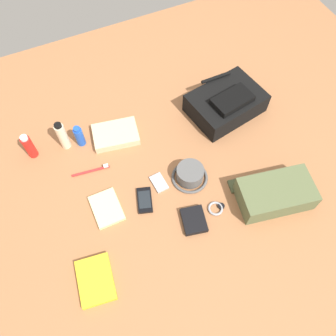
% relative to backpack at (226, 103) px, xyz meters
% --- Properties ---
extents(ground_plane, '(2.64, 2.02, 0.02)m').
position_rel_backpack_xyz_m(ground_plane, '(-0.39, -0.20, -0.07)').
color(ground_plane, '#A0663F').
rests_on(ground_plane, ground).
extents(backpack, '(0.36, 0.29, 0.13)m').
position_rel_backpack_xyz_m(backpack, '(0.00, 0.00, 0.00)').
color(backpack, black).
rests_on(backpack, ground_plane).
extents(toiletry_pouch, '(0.32, 0.26, 0.09)m').
position_rel_backpack_xyz_m(toiletry_pouch, '(-0.05, -0.48, -0.01)').
color(toiletry_pouch, '#56603D').
rests_on(toiletry_pouch, ground_plane).
extents(bucket_hat, '(0.16, 0.16, 0.07)m').
position_rel_backpack_xyz_m(bucket_hat, '(-0.31, -0.26, -0.03)').
color(bucket_hat, '#555555').
rests_on(bucket_hat, ground_plane).
extents(sunscreen_spray, '(0.04, 0.04, 0.13)m').
position_rel_backpack_xyz_m(sunscreen_spray, '(-0.89, 0.14, 0.01)').
color(sunscreen_spray, red).
rests_on(sunscreen_spray, ground_plane).
extents(lotion_bottle, '(0.04, 0.04, 0.16)m').
position_rel_backpack_xyz_m(lotion_bottle, '(-0.74, 0.12, 0.02)').
color(lotion_bottle, beige).
rests_on(lotion_bottle, ground_plane).
extents(deodorant_spray, '(0.04, 0.04, 0.11)m').
position_rel_backpack_xyz_m(deodorant_spray, '(-0.68, 0.11, -0.00)').
color(deodorant_spray, blue).
rests_on(deodorant_spray, ground_plane).
extents(paperback_novel, '(0.15, 0.19, 0.02)m').
position_rel_backpack_xyz_m(paperback_novel, '(-0.82, -0.50, -0.04)').
color(paperback_novel, yellow).
rests_on(paperback_novel, ground_plane).
extents(cell_phone, '(0.09, 0.12, 0.01)m').
position_rel_backpack_xyz_m(cell_phone, '(-0.53, -0.28, -0.05)').
color(cell_phone, black).
rests_on(cell_phone, ground_plane).
extents(media_player, '(0.06, 0.09, 0.01)m').
position_rel_backpack_xyz_m(media_player, '(-0.44, -0.23, -0.05)').
color(media_player, '#B7B7BC').
rests_on(media_player, ground_plane).
extents(wristwatch, '(0.07, 0.06, 0.01)m').
position_rel_backpack_xyz_m(wristwatch, '(-0.28, -0.43, -0.05)').
color(wristwatch, '#99999E').
rests_on(wristwatch, ground_plane).
extents(toothbrush, '(0.16, 0.03, 0.02)m').
position_rel_backpack_xyz_m(toothbrush, '(-0.68, -0.06, -0.05)').
color(toothbrush, red).
rests_on(toothbrush, ground_plane).
extents(wallet, '(0.11, 0.13, 0.02)m').
position_rel_backpack_xyz_m(wallet, '(-0.39, -0.44, -0.04)').
color(wallet, black).
rests_on(wallet, ground_plane).
extents(notepad, '(0.11, 0.15, 0.02)m').
position_rel_backpack_xyz_m(notepad, '(-0.68, -0.25, -0.05)').
color(notepad, beige).
rests_on(notepad, ground_plane).
extents(folded_towel, '(0.22, 0.17, 0.04)m').
position_rel_backpack_xyz_m(folded_towel, '(-0.53, 0.07, -0.04)').
color(folded_towel, beige).
rests_on(folded_towel, ground_plane).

